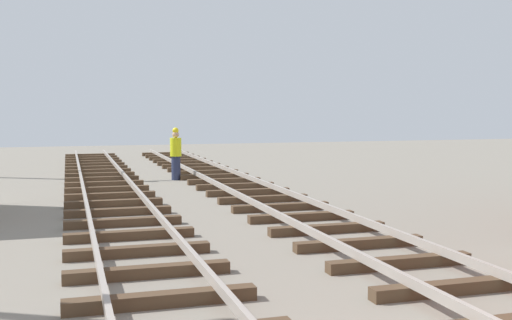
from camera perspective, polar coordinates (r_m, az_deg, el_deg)
track_worker_foreground at (r=22.34m, az=-7.34°, el=0.55°), size 0.40×0.40×1.87m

